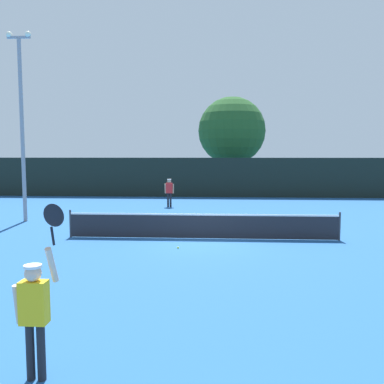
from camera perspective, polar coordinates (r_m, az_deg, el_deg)
name	(u,v)px	position (r m, az deg, el deg)	size (l,w,h in m)	color
ground_plane	(202,239)	(15.82, 1.44, -6.50)	(120.00, 120.00, 0.00)	#235693
tennis_net	(202,226)	(15.73, 1.45, -4.67)	(10.36, 0.08, 1.07)	#232328
perimeter_fence	(209,177)	(30.87, 2.44, 2.03)	(36.74, 0.12, 2.96)	black
player_serving	(35,304)	(6.42, -20.94, -14.31)	(0.67, 0.40, 2.54)	yellow
player_receiving	(169,190)	(25.18, -3.17, 0.31)	(0.57, 0.25, 1.70)	red
tennis_ball	(178,248)	(14.20, -1.95, -7.73)	(0.07, 0.07, 0.07)	#CCE033
light_pole	(22,116)	(21.29, -22.58, 9.72)	(1.18, 0.28, 8.91)	gray
large_tree	(232,131)	(36.80, 5.55, 8.44)	(5.93, 5.93, 8.26)	brown
parked_car_near	(283,181)	(38.88, 12.52, 1.54)	(2.36, 4.39, 1.69)	black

